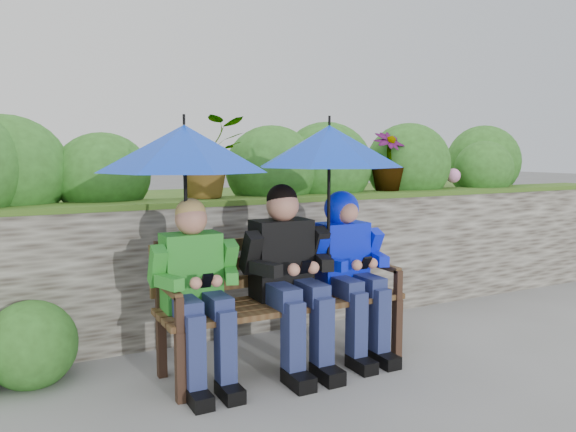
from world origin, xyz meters
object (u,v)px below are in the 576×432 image
park_bench (279,291)px  umbrella_left (185,148)px  umbrella_right (329,146)px  boy_right (349,259)px  boy_left (197,284)px  boy_middle (289,269)px

park_bench → umbrella_left: 1.11m
umbrella_right → boy_right: bearing=6.3°
boy_right → umbrella_left: umbrella_left is taller
boy_left → boy_middle: 0.61m
boy_left → boy_middle: boy_middle is taller
park_bench → boy_middle: bearing=-72.0°
boy_middle → umbrella_left: umbrella_left is taller
boy_left → boy_middle: size_ratio=0.94×
umbrella_right → park_bench: bearing=165.7°
park_bench → boy_middle: size_ratio=1.36×
boy_right → umbrella_right: umbrella_right is taller
boy_right → umbrella_right: (-0.17, -0.02, 0.76)m
boy_left → park_bench: bearing=7.3°
boy_middle → umbrella_right: size_ratio=1.24×
boy_middle → umbrella_right: (0.29, -0.00, 0.78)m
boy_left → umbrella_right: (0.90, -0.01, 0.81)m
boy_left → umbrella_right: bearing=-0.4°
boy_middle → umbrella_right: bearing=-0.0°
boy_left → boy_middle: (0.61, -0.01, 0.03)m
boy_middle → boy_right: (0.47, 0.02, 0.02)m
boy_right → umbrella_right: bearing=-173.7°
umbrella_left → umbrella_right: umbrella_right is taller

